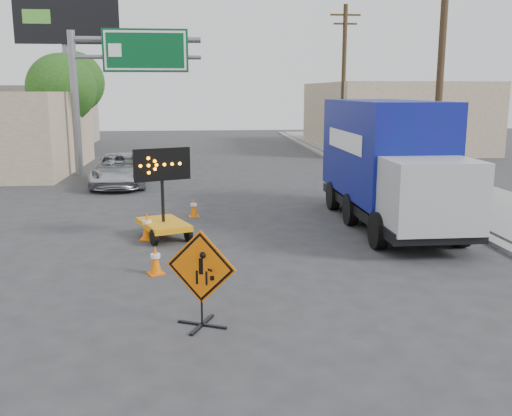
{
  "coord_description": "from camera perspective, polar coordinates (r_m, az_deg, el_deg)",
  "views": [
    {
      "loc": [
        -0.65,
        -10.22,
        4.03
      ],
      "look_at": [
        0.64,
        2.79,
        1.34
      ],
      "focal_mm": 40.0,
      "sensor_mm": 36.0,
      "label": 1
    }
  ],
  "objects": [
    {
      "name": "cone_c",
      "position": [
        18.66,
        -6.24,
        0.07
      ],
      "size": [
        0.36,
        0.36,
        0.63
      ],
      "rotation": [
        0.0,
        0.0,
        0.11
      ],
      "color": "orange",
      "rests_on": "ground"
    },
    {
      "name": "ground",
      "position": [
        11.01,
        -1.92,
        -9.87
      ],
      "size": [
        100.0,
        100.0,
        0.0
      ],
      "primitive_type": "plane",
      "color": "#2D2D30",
      "rests_on": "ground"
    },
    {
      "name": "cone_a",
      "position": [
        12.99,
        -10.02,
        -5.11
      ],
      "size": [
        0.45,
        0.45,
        0.66
      ],
      "rotation": [
        0.0,
        0.0,
        0.43
      ],
      "color": "orange",
      "rests_on": "ground"
    },
    {
      "name": "tree_left_far",
      "position": [
        41.09,
        -17.76,
        11.87
      ],
      "size": [
        4.1,
        4.1,
        6.66
      ],
      "color": "#3F2F1B",
      "rests_on": "ground"
    },
    {
      "name": "sidewalk_right",
      "position": [
        27.47,
        16.12,
        2.88
      ],
      "size": [
        4.0,
        60.0,
        0.15
      ],
      "primitive_type": "cube",
      "color": "gray",
      "rests_on": "ground"
    },
    {
      "name": "storefront_left_far",
      "position": [
        46.53,
        -23.87,
        8.39
      ],
      "size": [
        12.0,
        10.0,
        4.4
      ],
      "primitive_type": "cube",
      "color": "#A89A8C",
      "rests_on": "ground"
    },
    {
      "name": "arrow_board",
      "position": [
        16.0,
        -9.25,
        -1.01
      ],
      "size": [
        1.66,
        2.04,
        2.52
      ],
      "rotation": [
        0.0,
        0.0,
        0.39
      ],
      "color": "orange",
      "rests_on": "ground"
    },
    {
      "name": "building_right_far",
      "position": [
        42.51,
        13.25,
        8.98
      ],
      "size": [
        10.0,
        14.0,
        4.6
      ],
      "primitive_type": "cube",
      "color": "#C7AE8F",
      "rests_on": "ground"
    },
    {
      "name": "curb_right",
      "position": [
        26.71,
        11.52,
        2.84
      ],
      "size": [
        0.4,
        60.0,
        0.12
      ],
      "primitive_type": "cube",
      "color": "gray",
      "rests_on": "ground"
    },
    {
      "name": "highway_gantry",
      "position": [
        28.45,
        -13.67,
        13.4
      ],
      "size": [
        6.18,
        0.38,
        6.9
      ],
      "color": "slate",
      "rests_on": "ground"
    },
    {
      "name": "billboard",
      "position": [
        37.06,
        -18.37,
        16.2
      ],
      "size": [
        6.1,
        0.54,
        9.85
      ],
      "color": "slate",
      "rests_on": "ground"
    },
    {
      "name": "utility_pole_near",
      "position": [
        22.0,
        17.96,
        12.77
      ],
      "size": [
        1.8,
        0.26,
        9.0
      ],
      "color": "#3F2F1B",
      "rests_on": "ground"
    },
    {
      "name": "utility_pole_far",
      "position": [
        35.31,
        8.75,
        12.55
      ],
      "size": [
        1.8,
        0.26,
        9.0
      ],
      "color": "#3F2F1B",
      "rests_on": "ground"
    },
    {
      "name": "construction_sign",
      "position": [
        9.91,
        -5.5,
        -6.8
      ],
      "size": [
        1.19,
        0.86,
        1.73
      ],
      "rotation": [
        0.0,
        0.0,
        -0.43
      ],
      "color": "black",
      "rests_on": "ground"
    },
    {
      "name": "tree_left_near",
      "position": [
        33.05,
        -18.87,
        11.24
      ],
      "size": [
        3.71,
        3.71,
        6.03
      ],
      "color": "#3F2F1B",
      "rests_on": "ground"
    },
    {
      "name": "cone_b",
      "position": [
        15.99,
        -10.82,
        -1.77
      ],
      "size": [
        0.43,
        0.43,
        0.77
      ],
      "rotation": [
        0.0,
        0.0,
        -0.11
      ],
      "color": "orange",
      "rests_on": "ground"
    },
    {
      "name": "pickup_truck",
      "position": [
        25.38,
        -13.51,
        3.73
      ],
      "size": [
        2.6,
        5.09,
        1.38
      ],
      "primitive_type": "imported",
      "rotation": [
        0.0,
        0.0,
        0.06
      ],
      "color": "#B7B9BF",
      "rests_on": "ground"
    },
    {
      "name": "box_truck",
      "position": [
        17.74,
        13.09,
        3.76
      ],
      "size": [
        2.54,
        7.89,
        3.75
      ],
      "rotation": [
        0.0,
        0.0,
        0.0
      ],
      "color": "black",
      "rests_on": "ground"
    }
  ]
}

